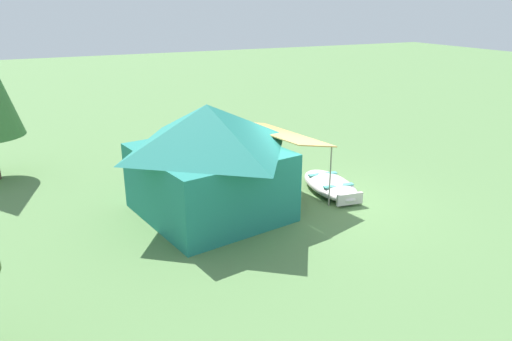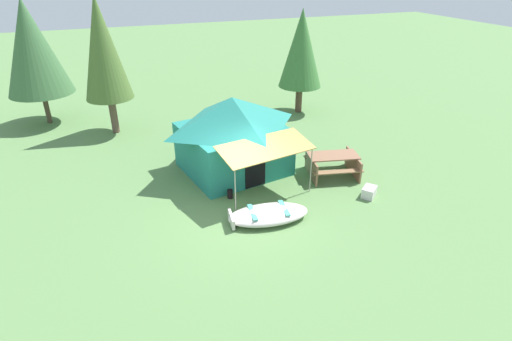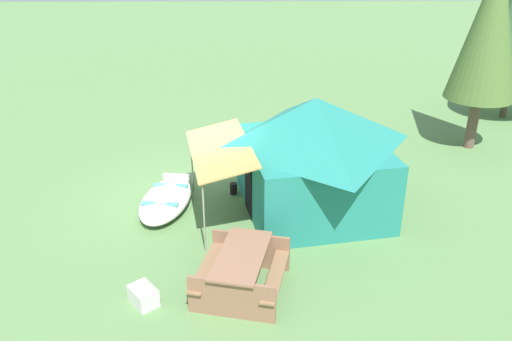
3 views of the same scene
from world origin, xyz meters
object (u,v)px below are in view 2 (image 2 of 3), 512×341
canvas_cabin_tent (233,134)px  pine_tree_back_right (301,49)px  pine_tree_back_left (32,47)px  fuel_can (230,194)px  pine_tree_far_center (102,49)px  beached_rowboat (268,214)px  cooler_box (369,192)px  picnic_table (333,162)px

canvas_cabin_tent → pine_tree_back_right: pine_tree_back_right is taller
pine_tree_back_left → fuel_can: bearing=-58.5°
pine_tree_back_left → pine_tree_far_center: size_ratio=0.96×
beached_rowboat → fuel_can: size_ratio=8.55×
cooler_box → fuel_can: (-4.18, 1.49, -0.02)m
beached_rowboat → pine_tree_back_right: 10.10m
picnic_table → cooler_box: 1.79m
canvas_cabin_tent → pine_tree_back_left: bearing=130.6°
pine_tree_back_left → pine_tree_far_center: pine_tree_far_center is taller
pine_tree_far_center → canvas_cabin_tent: bearing=-54.8°
beached_rowboat → cooler_box: 3.54m
pine_tree_far_center → picnic_table: bearing=-45.3°
pine_tree_back_left → beached_rowboat: bearing=-59.7°
picnic_table → pine_tree_back_right: size_ratio=0.42×
cooler_box → beached_rowboat: bearing=-178.5°
beached_rowboat → cooler_box: beached_rowboat is taller
fuel_can → pine_tree_far_center: bearing=112.8°
pine_tree_back_right → pine_tree_far_center: size_ratio=0.86×
canvas_cabin_tent → pine_tree_back_right: bearing=44.4°
pine_tree_back_right → pine_tree_far_center: (-8.67, 0.41, 0.53)m
cooler_box → pine_tree_back_left: pine_tree_back_left is taller
picnic_table → canvas_cabin_tent: bearing=152.4°
cooler_box → picnic_table: bearing=101.7°
beached_rowboat → pine_tree_back_left: 13.16m
fuel_can → pine_tree_back_left: pine_tree_back_left is taller
cooler_box → pine_tree_far_center: pine_tree_far_center is taller
pine_tree_back_left → pine_tree_back_right: bearing=-13.4°
beached_rowboat → canvas_cabin_tent: bearing=88.6°
picnic_table → pine_tree_back_right: bearing=74.0°
canvas_cabin_tent → pine_tree_back_left: size_ratio=0.90×
cooler_box → pine_tree_back_left: (-9.97, 10.93, 3.25)m
pine_tree_far_center → pine_tree_back_right: bearing=-2.7°
picnic_table → pine_tree_far_center: size_ratio=0.36×
picnic_table → pine_tree_far_center: pine_tree_far_center is taller
canvas_cabin_tent → pine_tree_far_center: bearing=125.2°
canvas_cabin_tent → pine_tree_back_left: (-6.51, 7.59, 2.01)m
fuel_can → picnic_table: bearing=3.4°
cooler_box → pine_tree_back_left: size_ratio=0.10×
picnic_table → fuel_can: (-3.83, -0.23, -0.34)m
canvas_cabin_tent → pine_tree_back_right: size_ratio=1.01×
fuel_can → pine_tree_far_center: pine_tree_far_center is taller
pine_tree_back_right → pine_tree_far_center: pine_tree_far_center is taller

